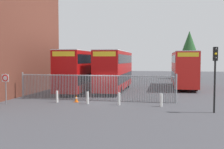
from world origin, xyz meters
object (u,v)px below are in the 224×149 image
Objects in this scene: speed_limit_sign_post at (5,81)px; traffic_light_kerbside at (215,67)px; bollard_far_right at (161,100)px; bollard_center_front at (88,98)px; double_decker_bus_behind_fence_right at (184,68)px; double_decker_bus_behind_fence_left at (115,69)px; traffic_cone_by_gate at (76,99)px; bollard_near_right at (119,99)px; bollard_near_left at (57,97)px; double_decker_bus_near_gate at (82,69)px.

traffic_light_kerbside is (15.37, -0.39, 1.21)m from speed_limit_sign_post.
bollard_center_front is at bearing 179.10° from bollard_far_right.
speed_limit_sign_post is (-14.62, -14.93, -0.65)m from double_decker_bus_behind_fence_right.
traffic_light_kerbside is at bearing -87.23° from double_decker_bus_behind_fence_right.
double_decker_bus_behind_fence_left is at bearing 86.50° from bollard_center_front.
double_decker_bus_behind_fence_right is 4.50× the size of speed_limit_sign_post.
bollard_far_right is at bearing -5.77° from traffic_cone_by_gate.
speed_limit_sign_post is at bearing -171.92° from bollard_near_right.
double_decker_bus_behind_fence_right is 15.00m from bollard_near_right.
bollard_near_right is at bearing 166.08° from traffic_light_kerbside.
double_decker_bus_behind_fence_right is at bearing 66.87° from bollard_near_right.
bollard_center_front is 1.61× the size of traffic_cone_by_gate.
bollard_center_front is 1.00× the size of bollard_near_right.
bollard_center_front is at bearing 169.44° from traffic_light_kerbside.
double_decker_bus_behind_fence_right reaches higher than bollard_far_right.
double_decker_bus_near_gate is at bearing 92.62° from bollard_near_left.
double_decker_bus_behind_fence_right is 11.38× the size of bollard_center_front.
double_decker_bus_behind_fence_left is 9.43m from bollard_near_right.
double_decker_bus_near_gate is 11.38× the size of bollard_near_right.
bollard_near_left is at bearing 170.98° from traffic_light_kerbside.
bollard_far_right is at bearing 5.84° from speed_limit_sign_post.
double_decker_bus_behind_fence_left is at bearing 128.80° from traffic_light_kerbside.
bollard_near_left is (0.35, -7.75, -1.95)m from double_decker_bus_near_gate.
double_decker_bus_behind_fence_left reaches higher than bollard_near_right.
traffic_light_kerbside is (9.10, -1.70, 2.51)m from bollard_center_front.
double_decker_bus_near_gate and double_decker_bus_behind_fence_right have the same top height.
bollard_far_right is at bearing -0.90° from bollard_center_front.
double_decker_bus_near_gate is 15.45m from traffic_light_kerbside.
traffic_light_kerbside reaches higher than traffic_cone_by_gate.
double_decker_bus_behind_fence_left is at bearing -149.16° from double_decker_bus_behind_fence_right.
double_decker_bus_behind_fence_right reaches higher than bollard_center_front.
double_decker_bus_behind_fence_left is at bearing 119.66° from bollard_far_right.
double_decker_bus_behind_fence_right is 18.32× the size of traffic_cone_by_gate.
double_decker_bus_behind_fence_left reaches higher than speed_limit_sign_post.
traffic_light_kerbside reaches higher than bollard_far_right.
bollard_near_right is 3.17m from bollard_far_right.
double_decker_bus_behind_fence_left reaches higher than bollard_near_left.
double_decker_bus_behind_fence_right reaches higher than traffic_cone_by_gate.
double_decker_bus_near_gate is 11.38× the size of bollard_near_left.
traffic_cone_by_gate is at bearing 152.16° from bollard_center_front.
bollard_near_left and bollard_center_front have the same top height.
double_decker_bus_behind_fence_right is at bearing 30.84° from double_decker_bus_behind_fence_left.
bollard_near_left is 0.40× the size of speed_limit_sign_post.
bollard_near_left is at bearing -109.85° from double_decker_bus_behind_fence_left.
bollard_near_left is 1.00× the size of bollard_center_front.
double_decker_bus_behind_fence_right is at bearing 26.68° from double_decker_bus_near_gate.
double_decker_bus_behind_fence_right is at bearing 78.98° from bollard_far_right.
double_decker_bus_behind_fence_right is 11.38× the size of bollard_near_right.
double_decker_bus_behind_fence_left is (3.53, 1.03, 0.00)m from double_decker_bus_near_gate.
double_decker_bus_behind_fence_right is 16.10m from bollard_center_front.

